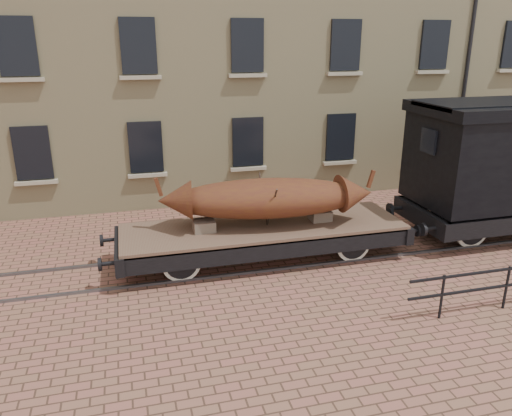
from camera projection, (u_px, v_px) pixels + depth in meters
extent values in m
plane|color=brown|center=(257.00, 260.00, 13.34)|extent=(90.00, 90.00, 0.00)
cube|color=beige|center=(264.00, 4.00, 20.95)|extent=(40.00, 10.00, 14.00)
cube|color=black|center=(33.00, 153.00, 15.71)|extent=(1.10, 0.12, 1.70)
cube|color=tan|center=(37.00, 182.00, 15.96)|extent=(1.30, 0.18, 0.12)
cube|color=black|center=(146.00, 147.00, 16.56)|extent=(1.10, 0.12, 1.70)
cube|color=tan|center=(148.00, 175.00, 16.81)|extent=(1.30, 0.18, 0.12)
cube|color=black|center=(248.00, 142.00, 17.41)|extent=(1.10, 0.12, 1.70)
cube|color=tan|center=(248.00, 169.00, 17.66)|extent=(1.30, 0.18, 0.12)
cube|color=black|center=(340.00, 137.00, 18.26)|extent=(1.10, 0.12, 1.70)
cube|color=tan|center=(340.00, 163.00, 18.51)|extent=(1.30, 0.18, 0.12)
cube|color=black|center=(425.00, 133.00, 19.11)|extent=(1.10, 0.12, 1.70)
cube|color=tan|center=(423.00, 157.00, 19.36)|extent=(1.30, 0.18, 0.12)
cube|color=black|center=(502.00, 129.00, 19.96)|extent=(1.10, 0.12, 1.70)
cube|color=tan|center=(499.00, 152.00, 20.21)|extent=(1.30, 0.18, 0.12)
cube|color=black|center=(17.00, 46.00, 14.68)|extent=(1.10, 0.12, 1.70)
cube|color=tan|center=(21.00, 80.00, 14.93)|extent=(1.30, 0.18, 0.12)
cube|color=black|center=(138.00, 46.00, 15.53)|extent=(1.10, 0.12, 1.70)
cube|color=tan|center=(141.00, 77.00, 15.78)|extent=(1.30, 0.18, 0.12)
cube|color=black|center=(247.00, 45.00, 16.37)|extent=(1.10, 0.12, 1.70)
cube|color=tan|center=(248.00, 75.00, 16.63)|extent=(1.30, 0.18, 0.12)
cube|color=black|center=(345.00, 45.00, 17.22)|extent=(1.10, 0.12, 1.70)
cube|color=tan|center=(345.00, 74.00, 17.48)|extent=(1.30, 0.18, 0.12)
cube|color=black|center=(434.00, 45.00, 18.07)|extent=(1.10, 0.12, 1.70)
cube|color=tan|center=(432.00, 72.00, 18.32)|extent=(1.30, 0.18, 0.12)
cube|color=tan|center=(512.00, 70.00, 19.17)|extent=(1.30, 0.18, 0.12)
cube|color=#59595E|center=(264.00, 271.00, 12.67)|extent=(30.00, 0.08, 0.06)
cube|color=#59595E|center=(250.00, 249.00, 13.99)|extent=(30.00, 0.08, 0.06)
cylinder|color=black|center=(442.00, 297.00, 10.43)|extent=(0.06, 0.06, 1.00)
cylinder|color=black|center=(506.00, 288.00, 10.82)|extent=(0.06, 0.06, 1.00)
cube|color=brown|center=(264.00, 227.00, 13.09)|extent=(7.37, 2.16, 0.12)
cube|color=black|center=(275.00, 250.00, 12.24)|extent=(7.37, 0.16, 0.44)
cube|color=black|center=(254.00, 223.00, 14.08)|extent=(7.37, 0.16, 0.44)
cube|color=black|center=(119.00, 250.00, 12.27)|extent=(0.22, 2.26, 0.44)
cylinder|color=black|center=(107.00, 264.00, 11.53)|extent=(0.34, 0.10, 0.10)
cylinder|color=black|center=(100.00, 264.00, 11.49)|extent=(0.08, 0.31, 0.31)
cylinder|color=black|center=(108.00, 240.00, 12.87)|extent=(0.34, 0.10, 0.10)
cylinder|color=black|center=(102.00, 241.00, 12.83)|extent=(0.08, 0.31, 0.31)
cube|color=black|center=(389.00, 223.00, 14.06)|extent=(0.22, 2.26, 0.44)
cylinder|color=black|center=(412.00, 231.00, 13.45)|extent=(0.34, 0.10, 0.10)
cylinder|color=black|center=(418.00, 231.00, 13.49)|extent=(0.08, 0.31, 0.31)
cylinder|color=black|center=(385.00, 214.00, 14.80)|extent=(0.34, 0.10, 0.10)
cylinder|color=black|center=(390.00, 213.00, 14.84)|extent=(0.08, 0.31, 0.31)
cylinder|color=black|center=(178.00, 252.00, 12.68)|extent=(0.10, 1.87, 0.10)
cylinder|color=white|center=(181.00, 264.00, 12.02)|extent=(0.94, 0.07, 0.94)
cylinder|color=black|center=(181.00, 264.00, 12.02)|extent=(0.77, 0.10, 0.77)
cube|color=black|center=(182.00, 257.00, 11.84)|extent=(0.88, 0.08, 0.10)
cylinder|color=white|center=(175.00, 241.00, 13.34)|extent=(0.94, 0.07, 0.94)
cylinder|color=black|center=(175.00, 241.00, 13.34)|extent=(0.77, 0.10, 0.77)
cube|color=black|center=(174.00, 232.00, 13.37)|extent=(0.88, 0.08, 0.10)
cylinder|color=black|center=(342.00, 235.00, 13.78)|extent=(0.10, 1.87, 0.10)
cylinder|color=white|center=(353.00, 245.00, 13.12)|extent=(0.94, 0.07, 0.94)
cylinder|color=black|center=(353.00, 245.00, 13.12)|extent=(0.77, 0.10, 0.77)
cube|color=black|center=(356.00, 238.00, 12.94)|extent=(0.88, 0.08, 0.10)
cylinder|color=white|center=(332.00, 226.00, 14.44)|extent=(0.94, 0.07, 0.94)
cylinder|color=black|center=(332.00, 226.00, 14.44)|extent=(0.77, 0.10, 0.77)
cube|color=black|center=(331.00, 217.00, 14.47)|extent=(0.88, 0.08, 0.10)
cube|color=black|center=(264.00, 241.00, 13.21)|extent=(3.93, 0.06, 0.06)
cube|color=#746553|center=(204.00, 226.00, 12.64)|extent=(0.54, 0.49, 0.28)
cube|color=#746553|center=(320.00, 215.00, 13.40)|extent=(0.54, 0.49, 0.28)
ellipsoid|color=#573014|center=(267.00, 198.00, 12.85)|extent=(5.13, 2.15, 1.00)
cone|color=#573014|center=(175.00, 200.00, 12.54)|extent=(0.97, 1.04, 0.94)
cube|color=#573014|center=(158.00, 187.00, 12.37)|extent=(0.21, 0.13, 0.48)
cone|color=#573014|center=(356.00, 193.00, 13.14)|extent=(0.97, 1.04, 0.94)
cube|color=#573014|center=(371.00, 179.00, 13.07)|extent=(0.21, 0.13, 0.48)
cylinder|color=#352921|center=(272.00, 208.00, 12.53)|extent=(0.04, 0.85, 1.23)
cylinder|color=#352921|center=(263.00, 198.00, 13.26)|extent=(0.04, 0.85, 1.23)
cube|color=black|center=(490.00, 196.00, 16.18)|extent=(6.62, 0.18, 0.50)
cube|color=black|center=(421.00, 217.00, 14.27)|extent=(0.24, 2.65, 0.50)
cylinder|color=black|center=(423.00, 230.00, 13.34)|extent=(0.09, 0.35, 0.35)
cylinder|color=black|center=(390.00, 209.00, 14.96)|extent=(0.09, 0.35, 0.35)
cylinder|color=black|center=(457.00, 221.00, 14.64)|extent=(0.11, 2.10, 0.11)
cylinder|color=white|center=(473.00, 230.00, 13.99)|extent=(1.06, 0.08, 1.06)
cylinder|color=black|center=(473.00, 230.00, 13.99)|extent=(0.87, 0.11, 0.87)
cylinder|color=white|center=(442.00, 213.00, 15.30)|extent=(1.06, 0.08, 1.06)
cylinder|color=black|center=(442.00, 213.00, 15.30)|extent=(0.87, 0.11, 0.87)
cube|color=black|center=(429.00, 141.00, 13.55)|extent=(0.09, 0.66, 0.66)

